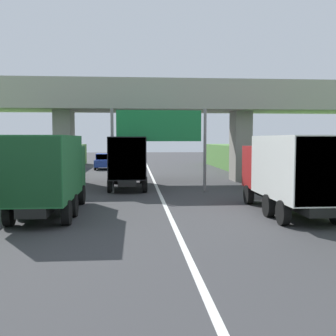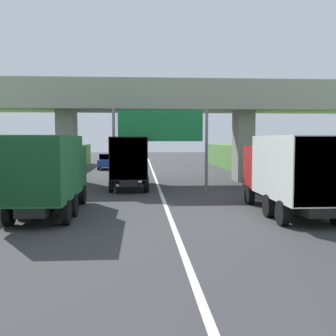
{
  "view_description": "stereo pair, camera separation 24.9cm",
  "coord_description": "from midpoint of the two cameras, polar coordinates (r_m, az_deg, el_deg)",
  "views": [
    {
      "loc": [
        -1.46,
        -1.56,
        3.29
      ],
      "look_at": [
        0.0,
        16.42,
        2.0
      ],
      "focal_mm": 43.27,
      "sensor_mm": 36.0,
      "label": 1
    },
    {
      "loc": [
        -1.21,
        -1.58,
        3.29
      ],
      "look_at": [
        0.0,
        16.42,
        2.0
      ],
      "focal_mm": 43.27,
      "sensor_mm": 36.0,
      "label": 2
    }
  ],
  "objects": [
    {
      "name": "lane_centre_stripe",
      "position": [
        25.7,
        -1.63,
        -3.26
      ],
      "size": [
        0.2,
        87.77,
        0.01
      ],
      "primitive_type": "cube",
      "color": "white",
      "rests_on": "ground"
    },
    {
      "name": "overpass_bridge",
      "position": [
        31.55,
        -2.23,
        8.58
      ],
      "size": [
        40.0,
        4.8,
        7.66
      ],
      "color": "#9E998E",
      "rests_on": "ground"
    },
    {
      "name": "truck_red",
      "position": [
        18.42,
        16.27,
        -0.3
      ],
      "size": [
        2.44,
        7.3,
        3.44
      ],
      "color": "black",
      "rests_on": "ground"
    },
    {
      "name": "truck_black",
      "position": [
        27.29,
        -5.92,
        1.22
      ],
      "size": [
        2.44,
        7.3,
        3.44
      ],
      "color": "black",
      "rests_on": "ground"
    },
    {
      "name": "overhead_highway_sign",
      "position": [
        24.84,
        -1.57,
        5.24
      ],
      "size": [
        5.88,
        0.18,
        5.16
      ],
      "color": "slate",
      "rests_on": "ground"
    },
    {
      "name": "car_blue",
      "position": [
        44.86,
        -9.2,
        0.92
      ],
      "size": [
        1.86,
        4.1,
        1.72
      ],
      "color": "#233D9E",
      "rests_on": "ground"
    },
    {
      "name": "truck_green",
      "position": [
        18.28,
        -16.69,
        -0.34
      ],
      "size": [
        2.44,
        7.3,
        3.44
      ],
      "color": "black",
      "rests_on": "ground"
    }
  ]
}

